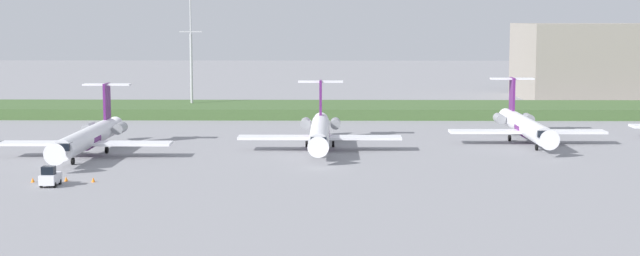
{
  "coord_description": "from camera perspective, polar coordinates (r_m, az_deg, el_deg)",
  "views": [
    {
      "loc": [
        1.62,
        -114.04,
        18.6
      ],
      "look_at": [
        0.0,
        15.04,
        3.0
      ],
      "focal_mm": 51.81,
      "sensor_mm": 36.0,
      "label": 1
    }
  ],
  "objects": [
    {
      "name": "safety_cone_mid_marker",
      "position": [
        108.9,
        -15.41,
        -3.05
      ],
      "size": [
        0.44,
        0.44,
        0.55
      ],
      "primitive_type": "cone",
      "color": "orange",
      "rests_on": "ground"
    },
    {
      "name": "baggage_tug",
      "position": [
        106.13,
        -16.33,
        -2.93
      ],
      "size": [
        1.72,
        3.2,
        2.3
      ],
      "color": "silver",
      "rests_on": "ground"
    },
    {
      "name": "regional_jet_third",
      "position": [
        130.2,
        -0.01,
        -0.2
      ],
      "size": [
        22.81,
        31.0,
        9.0
      ],
      "color": "white",
      "rests_on": "ground"
    },
    {
      "name": "regional_jet_fourth",
      "position": [
        140.11,
        12.55,
        0.14
      ],
      "size": [
        22.81,
        31.0,
        9.0
      ],
      "color": "white",
      "rests_on": "ground"
    },
    {
      "name": "safety_cone_front_marker",
      "position": [
        109.26,
        -17.32,
        -3.08
      ],
      "size": [
        0.44,
        0.44,
        0.55
      ],
      "primitive_type": "cone",
      "color": "orange",
      "rests_on": "ground"
    },
    {
      "name": "regional_jet_second",
      "position": [
        128.09,
        -14.08,
        -0.52
      ],
      "size": [
        22.81,
        31.0,
        9.0
      ],
      "color": "white",
      "rests_on": "ground"
    },
    {
      "name": "grass_berm",
      "position": [
        175.84,
        0.19,
        1.14
      ],
      "size": [
        320.0,
        20.0,
        1.97
      ],
      "primitive_type": "cube",
      "color": "#426033",
      "rests_on": "ground"
    },
    {
      "name": "ground_plane",
      "position": [
        145.25,
        0.07,
        -0.47
      ],
      "size": [
        500.0,
        500.0,
        0.0
      ],
      "primitive_type": "plane",
      "color": "gray"
    },
    {
      "name": "distant_hangar",
      "position": [
        221.79,
        18.37,
        3.94
      ],
      "size": [
        47.38,
        29.45,
        17.07
      ],
      "primitive_type": "cube",
      "color": "gray",
      "rests_on": "ground"
    },
    {
      "name": "antenna_mast",
      "position": [
        179.83,
        -7.96,
        4.08
      ],
      "size": [
        4.4,
        0.5,
        24.1
      ],
      "color": "#B2B2B7",
      "rests_on": "ground"
    },
    {
      "name": "safety_cone_rear_marker",
      "position": [
        107.57,
        -13.83,
        -3.12
      ],
      "size": [
        0.44,
        0.44,
        0.55
      ],
      "primitive_type": "cone",
      "color": "orange",
      "rests_on": "ground"
    }
  ]
}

